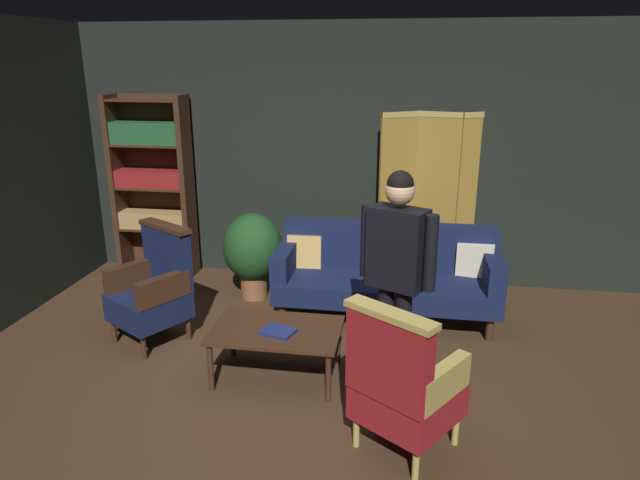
% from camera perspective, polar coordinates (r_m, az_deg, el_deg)
% --- Properties ---
extents(ground_plane, '(10.00, 10.00, 0.00)m').
position_cam_1_polar(ground_plane, '(4.46, -1.71, -14.89)').
color(ground_plane, '#3D2819').
extents(back_wall, '(7.20, 0.10, 2.80)m').
position_cam_1_polar(back_wall, '(6.26, 2.46, 8.54)').
color(back_wall, black).
rests_on(back_wall, ground_plane).
extents(folding_screen, '(1.68, 0.41, 1.90)m').
position_cam_1_polar(folding_screen, '(6.25, 13.59, 4.16)').
color(folding_screen, olive).
rests_on(folding_screen, ground_plane).
extents(bookshelf, '(0.90, 0.32, 2.05)m').
position_cam_1_polar(bookshelf, '(6.68, -16.59, 5.69)').
color(bookshelf, '#382114').
rests_on(bookshelf, ground_plane).
extents(velvet_couch, '(2.12, 0.78, 0.88)m').
position_cam_1_polar(velvet_couch, '(5.50, 6.78, -3.17)').
color(velvet_couch, '#382114').
rests_on(velvet_couch, ground_plane).
extents(coffee_table, '(1.00, 0.64, 0.42)m').
position_cam_1_polar(coffee_table, '(4.45, -4.44, -9.49)').
color(coffee_table, '#382114').
rests_on(coffee_table, ground_plane).
extents(armchair_gilt_accent, '(0.80, 0.80, 1.04)m').
position_cam_1_polar(armchair_gilt_accent, '(3.65, 8.38, -14.19)').
color(armchair_gilt_accent, tan).
rests_on(armchair_gilt_accent, ground_plane).
extents(armchair_wing_left, '(0.79, 0.79, 1.04)m').
position_cam_1_polar(armchair_wing_left, '(5.18, -16.47, -4.69)').
color(armchair_wing_left, '#382114').
rests_on(armchair_wing_left, ground_plane).
extents(standing_figure, '(0.54, 0.36, 1.70)m').
position_cam_1_polar(standing_figure, '(4.02, 7.79, -2.50)').
color(standing_figure, black).
rests_on(standing_figure, ground_plane).
extents(potted_plant, '(0.62, 0.62, 0.91)m').
position_cam_1_polar(potted_plant, '(5.88, -6.83, -0.99)').
color(potted_plant, brown).
rests_on(potted_plant, ground_plane).
extents(book_navy_cloth, '(0.28, 0.24, 0.03)m').
position_cam_1_polar(book_navy_cloth, '(4.36, -4.25, -9.23)').
color(book_navy_cloth, navy).
rests_on(book_navy_cloth, coffee_table).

